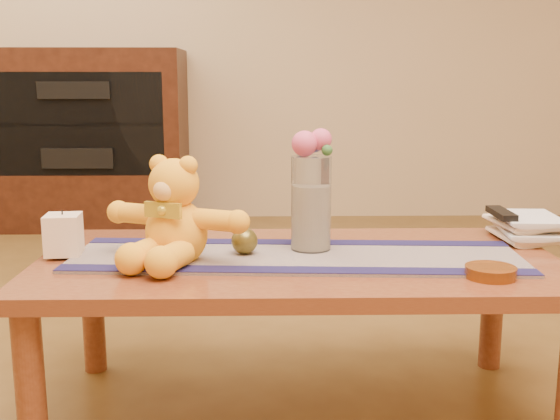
{
  "coord_description": "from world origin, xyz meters",
  "views": [
    {
      "loc": [
        -0.09,
        -1.77,
        0.93
      ],
      "look_at": [
        -0.05,
        0.0,
        0.58
      ],
      "focal_mm": 43.43,
      "sensor_mm": 36.0,
      "label": 1
    }
  ],
  "objects_px": {
    "pillar_candle": "(64,234)",
    "glass_vase": "(311,203)",
    "book_bottom": "(499,237)",
    "amber_dish": "(491,272)",
    "teddy_bear": "(176,211)",
    "bronze_ball": "(245,241)",
    "tv_remote": "(501,213)"
  },
  "relations": [
    {
      "from": "teddy_bear",
      "to": "glass_vase",
      "type": "height_order",
      "value": "glass_vase"
    },
    {
      "from": "pillar_candle",
      "to": "glass_vase",
      "type": "relative_size",
      "value": 0.42
    },
    {
      "from": "teddy_bear",
      "to": "glass_vase",
      "type": "relative_size",
      "value": 1.47
    },
    {
      "from": "pillar_candle",
      "to": "bronze_ball",
      "type": "relative_size",
      "value": 1.52
    },
    {
      "from": "teddy_bear",
      "to": "glass_vase",
      "type": "bearing_deg",
      "value": 38.19
    },
    {
      "from": "book_bottom",
      "to": "teddy_bear",
      "type": "bearing_deg",
      "value": -169.12
    },
    {
      "from": "pillar_candle",
      "to": "amber_dish",
      "type": "height_order",
      "value": "pillar_candle"
    },
    {
      "from": "glass_vase",
      "to": "pillar_candle",
      "type": "bearing_deg",
      "value": -176.34
    },
    {
      "from": "bronze_ball",
      "to": "book_bottom",
      "type": "distance_m",
      "value": 0.77
    },
    {
      "from": "teddy_bear",
      "to": "amber_dish",
      "type": "relative_size",
      "value": 3.1
    },
    {
      "from": "glass_vase",
      "to": "bronze_ball",
      "type": "xyz_separation_m",
      "value": [
        -0.18,
        -0.05,
        -0.09
      ]
    },
    {
      "from": "bronze_ball",
      "to": "glass_vase",
      "type": "bearing_deg",
      "value": 15.07
    },
    {
      "from": "teddy_bear",
      "to": "tv_remote",
      "type": "relative_size",
      "value": 2.39
    },
    {
      "from": "teddy_bear",
      "to": "amber_dish",
      "type": "bearing_deg",
      "value": 11.05
    },
    {
      "from": "pillar_candle",
      "to": "book_bottom",
      "type": "xyz_separation_m",
      "value": [
        1.24,
        0.17,
        -0.05
      ]
    },
    {
      "from": "pillar_candle",
      "to": "amber_dish",
      "type": "distance_m",
      "value": 1.11
    },
    {
      "from": "bronze_ball",
      "to": "tv_remote",
      "type": "xyz_separation_m",
      "value": [
        0.75,
        0.16,
        0.04
      ]
    },
    {
      "from": "glass_vase",
      "to": "book_bottom",
      "type": "xyz_separation_m",
      "value": [
        0.57,
        0.12,
        -0.13
      ]
    },
    {
      "from": "teddy_bear",
      "to": "pillar_candle",
      "type": "distance_m",
      "value": 0.33
    },
    {
      "from": "bronze_ball",
      "to": "amber_dish",
      "type": "xyz_separation_m",
      "value": [
        0.6,
        -0.21,
        -0.03
      ]
    },
    {
      "from": "glass_vase",
      "to": "amber_dish",
      "type": "bearing_deg",
      "value": -31.58
    },
    {
      "from": "pillar_candle",
      "to": "tv_remote",
      "type": "bearing_deg",
      "value": 7.14
    },
    {
      "from": "bronze_ball",
      "to": "amber_dish",
      "type": "height_order",
      "value": "bronze_ball"
    },
    {
      "from": "glass_vase",
      "to": "tv_remote",
      "type": "relative_size",
      "value": 1.62
    },
    {
      "from": "pillar_candle",
      "to": "book_bottom",
      "type": "bearing_deg",
      "value": 7.59
    },
    {
      "from": "bronze_ball",
      "to": "amber_dish",
      "type": "distance_m",
      "value": 0.64
    },
    {
      "from": "teddy_bear",
      "to": "amber_dish",
      "type": "height_order",
      "value": "teddy_bear"
    },
    {
      "from": "pillar_candle",
      "to": "tv_remote",
      "type": "xyz_separation_m",
      "value": [
        1.24,
        0.16,
        0.02
      ]
    },
    {
      "from": "book_bottom",
      "to": "amber_dish",
      "type": "bearing_deg",
      "value": -114.08
    },
    {
      "from": "teddy_bear",
      "to": "bronze_ball",
      "type": "relative_size",
      "value": 5.33
    },
    {
      "from": "glass_vase",
      "to": "tv_remote",
      "type": "height_order",
      "value": "glass_vase"
    },
    {
      "from": "tv_remote",
      "to": "bronze_ball",
      "type": "bearing_deg",
      "value": -167.52
    }
  ]
}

